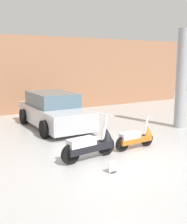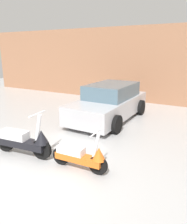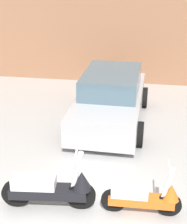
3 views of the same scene
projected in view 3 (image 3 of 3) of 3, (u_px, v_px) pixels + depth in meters
name	position (u px, v px, depth m)	size (l,w,h in m)	color
wall_back	(124.00, 31.00, 11.53)	(19.60, 0.12, 3.63)	#9E6B4C
scooter_front_left	(52.00, 187.00, 5.81)	(1.62, 0.58, 1.13)	black
scooter_front_right	(145.00, 197.00, 5.69)	(1.34, 0.48, 0.94)	black
car_rear_left	(111.00, 99.00, 9.01)	(1.92, 3.89, 1.31)	#B7B7BC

